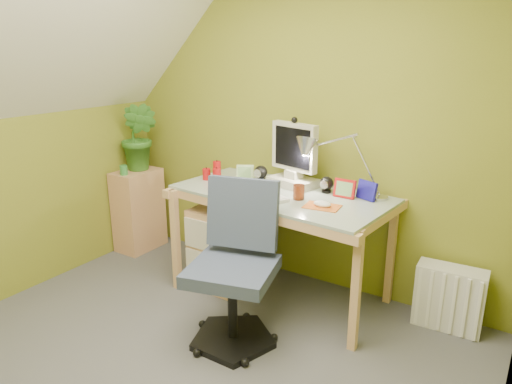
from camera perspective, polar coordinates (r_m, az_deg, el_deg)
The scene contains 20 objects.
wall_back at distance 3.54m, azimuth 5.32°, elevation 7.83°, with size 3.20×0.01×2.40m, color olive.
slope_ceiling at distance 3.02m, azimuth -28.56°, elevation 16.71°, with size 1.10×3.20×1.10m, color white.
desk at distance 3.43m, azimuth 2.96°, elevation -6.40°, with size 1.50×0.75×0.80m, color tan, non-canonical shape.
monitor at distance 3.38m, azimuth 4.67°, elevation 5.17°, with size 0.40×0.23×0.54m, color beige, non-canonical shape.
speaker_left at distance 3.54m, azimuth 0.59°, elevation 2.28°, with size 0.10×0.10×0.12m, color black, non-canonical shape.
speaker_right at distance 3.29m, azimuth 8.55°, elevation 0.88°, with size 0.09×0.09×0.11m, color black, non-canonical shape.
keyboard at distance 3.21m, azimuth 0.59°, elevation -0.18°, with size 0.46×0.15×0.02m, color white.
mousepad at distance 3.01m, azimuth 8.02°, elevation -1.75°, with size 0.22×0.16×0.01m, color #D26320.
mouse at distance 3.00m, azimuth 8.03°, elevation -1.45°, with size 0.12×0.07×0.04m, color white.
amber_tumbler at distance 3.13m, azimuth 5.21°, elevation -0.01°, with size 0.08×0.08×0.10m, color #8D3814.
candle_cluster at distance 3.60m, azimuth -5.14°, elevation 2.57°, with size 0.17×0.15×0.13m, color #B21011, non-canonical shape.
photo_frame_red at distance 3.20m, azimuth 10.69°, elevation 0.42°, with size 0.15×0.02×0.13m, color #B31413.
photo_frame_blue at distance 3.19m, azimuth 13.29°, elevation 0.20°, with size 0.15×0.02×0.13m, color #191593.
photo_frame_green at distance 3.59m, azimuth -1.34°, elevation 2.43°, with size 0.13×0.02×0.11m, color #A0C084.
desk_lamp at distance 3.18m, azimuth 11.86°, elevation 4.96°, with size 0.59×0.25×0.63m, color #B7B8BC, non-canonical shape.
side_ledge at distance 4.38m, azimuth -14.03°, elevation -2.11°, with size 0.27×0.42×0.73m, color tan.
potted_plant at distance 4.23m, azimuth -13.96°, elevation 6.52°, with size 0.33×0.26×0.60m, color #377426.
green_cup at distance 4.15m, azimuth -15.73°, elevation 2.57°, with size 0.07×0.07×0.08m, color #398B3F.
task_chair at distance 2.85m, azimuth -2.94°, elevation -9.17°, with size 0.56×0.56×1.02m, color #38425C, non-canonical shape.
radiator at distance 3.37m, azimuth 22.37°, elevation -11.77°, with size 0.42×0.17×0.42m, color silver.
Camera 1 is at (1.62, -1.50, 1.77)m, focal length 33.00 mm.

